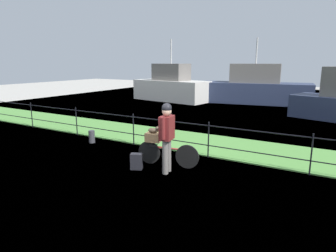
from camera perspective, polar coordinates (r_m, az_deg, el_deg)
ground_plane at (r=7.33m, az=-8.47°, el=-8.80°), size 60.00×60.00×0.00m
grass_strip at (r=10.01m, az=3.73°, el=-2.86°), size 27.00×2.40×0.03m
harbor_water at (r=17.67m, az=16.10°, el=3.21°), size 30.00×30.00×0.00m
iron_fence at (r=8.80m, az=0.04°, el=-1.03°), size 18.04×0.04×1.01m
bicycle_main at (r=7.61m, az=-0.21°, el=-5.29°), size 1.62×0.33×0.60m
wooden_crate at (r=7.65m, az=-2.84°, el=-2.16°), size 0.41×0.33×0.23m
terrier_dog at (r=7.59m, az=-2.68°, el=-0.78°), size 0.32×0.18×0.18m
cyclist_person at (r=6.97m, az=-0.24°, el=-1.13°), size 0.32×0.53×1.68m
backpack_on_paving at (r=7.45m, az=-6.05°, el=-6.75°), size 0.33×0.28×0.40m
mooring_bollard at (r=10.10m, az=-14.38°, el=-1.99°), size 0.20×0.20×0.41m
moored_boat_near at (r=20.05m, az=16.21°, el=6.89°), size 7.14×3.11×4.10m
moored_boat_mid at (r=20.56m, az=0.59°, el=7.52°), size 5.56×2.78×4.09m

